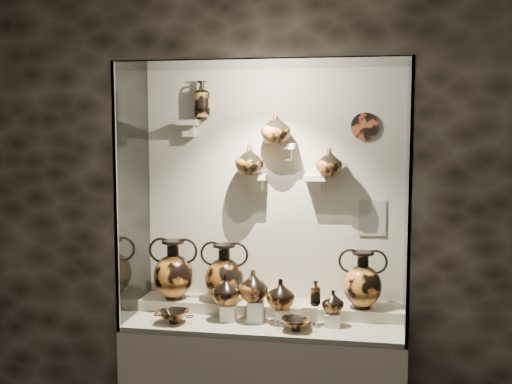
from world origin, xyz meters
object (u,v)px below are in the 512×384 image
ovoid_vase_b (276,128)px  jug_a (226,290)px  jug_e (333,302)px  jug_b (253,285)px  kylix_left (174,315)px  kylix_right (296,323)px  amphora_right (363,280)px  lekythos_tall (202,98)px  amphora_left (173,269)px  jug_c (281,294)px  ovoid_vase_a (249,160)px  lekythos_small (316,291)px  amphora_mid (224,272)px  ovoid_vase_c (329,162)px

ovoid_vase_b → jug_a: bearing=-152.3°
jug_a → jug_e: 0.66m
jug_a → jug_b: 0.17m
jug_a → ovoid_vase_b: bearing=58.2°
kylix_left → jug_a: bearing=17.7°
kylix_left → kylix_right: (0.75, -0.01, -0.00)m
amphora_right → jug_a: size_ratio=1.96×
jug_a → ovoid_vase_b: ovoid_vase_b is taller
kylix_left → lekythos_tall: lekythos_tall is taller
jug_b → kylix_right: (0.28, -0.13, -0.18)m
kylix_left → amphora_right: bearing=11.0°
lekythos_tall → jug_a: bearing=-61.0°
amphora_left → jug_e: size_ratio=2.85×
kylix_right → amphora_left: bearing=139.3°
jug_c → kylix_right: size_ratio=0.82×
jug_b → lekythos_tall: 1.25m
lekythos_tall → ovoid_vase_a: lekythos_tall is taller
jug_e → ovoid_vase_b: ovoid_vase_b is taller
lekythos_tall → ovoid_vase_b: (0.49, -0.04, -0.19)m
kylix_left → ovoid_vase_a: 1.08m
jug_a → lekythos_tall: 1.24m
jug_b → ovoid_vase_b: size_ratio=0.97×
amphora_right → kylix_left: bearing=-155.3°
lekythos_small → kylix_right: lekythos_small is taller
amphora_left → jug_c: amphora_left is taller
jug_b → jug_e: bearing=-17.9°
jug_c → jug_e: bearing=4.7°
lekythos_small → jug_c: bearing=-176.0°
amphora_mid → ovoid_vase_b: size_ratio=1.91×
amphora_left → kylix_left: amphora_left is taller
lekythos_small → jug_b: bearing=-176.0°
kylix_right → jug_b: bearing=134.1°
amphora_right → jug_a: amphora_right is taller
kylix_left → lekythos_small: bearing=4.5°
lekythos_tall → amphora_mid: bearing=-39.2°
amphora_mid → jug_c: bearing=-33.2°
amphora_right → kylix_left: amphora_right is taller
amphora_mid → ovoid_vase_b: bearing=0.7°
jug_e → ovoid_vase_c: 0.86m
lekythos_small → ovoid_vase_c: (0.06, 0.24, 0.77)m
kylix_right → amphora_mid: bearing=127.6°
ovoid_vase_a → ovoid_vase_b: (0.17, -0.00, 0.20)m
lekythos_small → lekythos_tall: size_ratio=0.61×
jug_a → lekythos_small: (0.55, 0.00, 0.01)m
kylix_left → amphora_left: bearing=104.0°
jug_e → ovoid_vase_c: size_ratio=0.79×
amphora_mid → ovoid_vase_b: (0.32, 0.06, 0.93)m
amphora_right → lekythos_tall: 1.54m
ovoid_vase_a → lekythos_small: bearing=-30.5°
jug_b → ovoid_vase_a: ovoid_vase_a is taller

